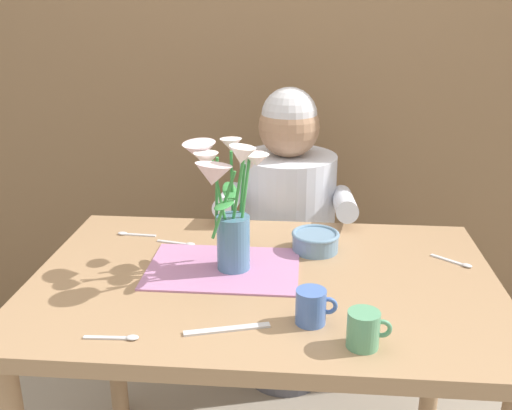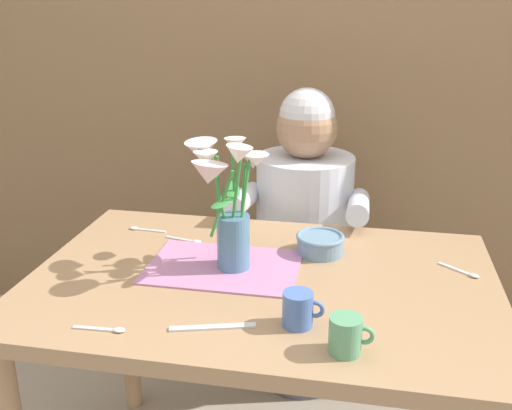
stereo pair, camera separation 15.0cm
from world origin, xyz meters
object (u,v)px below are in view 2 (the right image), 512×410
object	(u,v)px
seated_person	(303,247)
flower_vase	(228,195)
dinner_knife	(213,327)
ceramic_mug	(299,309)
ceramic_bowl	(320,243)
tea_cup	(346,335)

from	to	relation	value
seated_person	flower_vase	world-z (taller)	seated_person
dinner_knife	ceramic_mug	bearing A→B (deg)	-1.55
dinner_knife	ceramic_mug	xyz separation A→B (m)	(0.18, 0.05, 0.04)
ceramic_bowl	flower_vase	bearing A→B (deg)	-146.99
tea_cup	seated_person	bearing A→B (deg)	101.64
tea_cup	ceramic_mug	size ratio (longest dim) A/B	1.00
tea_cup	ceramic_mug	distance (m)	0.14
flower_vase	ceramic_mug	world-z (taller)	flower_vase
seated_person	ceramic_mug	bearing A→B (deg)	-79.93
seated_person	ceramic_mug	distance (m)	0.86
flower_vase	ceramic_bowl	world-z (taller)	flower_vase
seated_person	dinner_knife	size ratio (longest dim) A/B	5.97
ceramic_bowl	tea_cup	world-z (taller)	tea_cup
ceramic_mug	tea_cup	bearing A→B (deg)	-38.28
seated_person	ceramic_bowl	world-z (taller)	seated_person
seated_person	ceramic_bowl	size ratio (longest dim) A/B	8.35
dinner_knife	tea_cup	world-z (taller)	tea_cup
flower_vase	ceramic_bowl	size ratio (longest dim) A/B	2.61
ceramic_bowl	ceramic_mug	size ratio (longest dim) A/B	1.46
dinner_knife	ceramic_mug	size ratio (longest dim) A/B	2.04
seated_person	dinner_knife	bearing A→B (deg)	-92.13
flower_vase	ceramic_bowl	xyz separation A→B (m)	(0.23, 0.15, -0.18)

